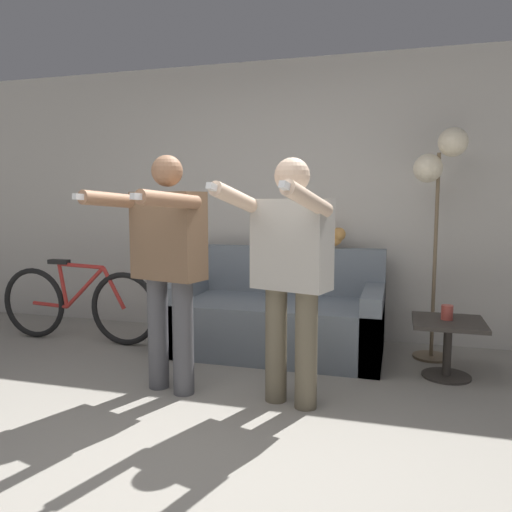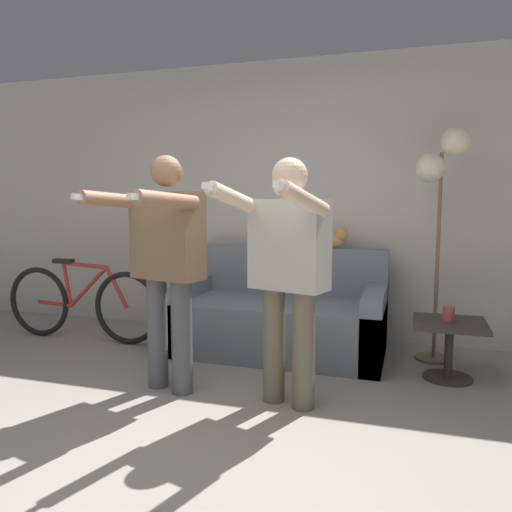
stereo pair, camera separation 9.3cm
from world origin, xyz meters
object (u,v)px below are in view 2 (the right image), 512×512
Objects in this scene: cat at (328,239)px; floor_lamp at (442,174)px; person_right at (288,263)px; bicycle at (82,303)px; couch at (278,319)px; cup at (449,314)px; side_table at (449,337)px; person_left at (166,256)px.

cat is 0.26× the size of floor_lamp.
person_right is 2.42m from bicycle.
couch reaches higher than cup.
couch is 0.84m from cat.
couch is 16.53× the size of cup.
person_right is 1.43m from side_table.
floor_lamp reaches higher than couch.
side_table is (0.07, -0.44, -1.19)m from floor_lamp.
person_right is (0.35, -1.10, 0.63)m from couch.
side_table is (1.00, -0.63, -0.64)m from cat.
bicycle is (-3.18, 0.05, -0.13)m from cup.
cat is 0.96× the size of side_table.
couch is 1.78m from floor_lamp.
cup is at bearing -0.97° from bicycle.
bicycle reaches higher than side_table.
person_left is 2.07m from cup.
cat reaches higher than couch.
person_right is (0.84, 0.00, -0.02)m from person_left.
cup is (-0.01, 0.02, 0.17)m from side_table.
bicycle reaches higher than cup.
bicycle is (-1.35, 0.89, -0.58)m from person_left.
cat is 1.35m from side_table.
person_right is 0.83× the size of floor_lamp.
person_left is 1.02× the size of person_right.
cat reaches higher than side_table.
person_right is at bearing 14.97° from person_left.
bicycle is (-2.18, 0.89, -0.56)m from person_right.
cat is at bearing 44.12° from couch.
cat is at bearing 105.58° from person_right.
side_table is at bearing -59.27° from cup.
floor_lamp reaches higher than cat.
person_right is 3.11× the size of side_table.
person_left is 3.18× the size of side_table.
floor_lamp reaches higher than cup.
person_right reaches higher than couch.
person_right reaches higher than cup.
couch reaches higher than side_table.
person_right reaches higher than side_table.
floor_lamp is 1.15× the size of bicycle.
cup is (1.35, -0.27, 0.20)m from couch.
person_left is at bearing -164.00° from person_right.
couch is at bearing 123.58° from person_right.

